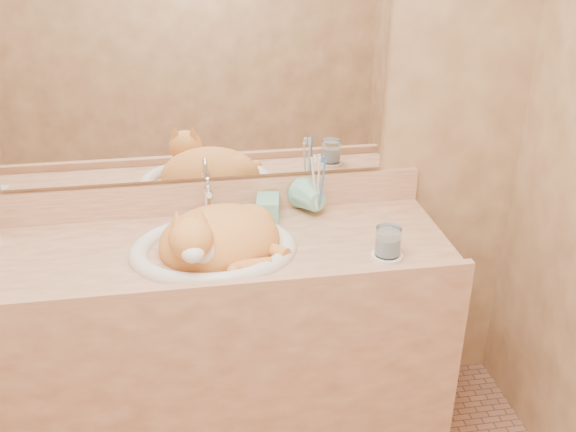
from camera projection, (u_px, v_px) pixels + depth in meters
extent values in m
cube|color=#936842|center=(193.00, 103.00, 2.13)|extent=(2.40, 0.02, 2.50)
cube|color=white|center=(190.00, 62.00, 2.05)|extent=(1.30, 0.02, 0.80)
imported|color=#7BC4AB|center=(267.00, 203.00, 2.17)|extent=(0.09, 0.09, 0.17)
imported|color=#7BC4AB|center=(318.00, 204.00, 2.23)|extent=(0.15, 0.15, 0.11)
cylinder|color=white|center=(387.00, 256.00, 2.01)|extent=(0.10, 0.10, 0.01)
cylinder|color=white|center=(388.00, 241.00, 1.99)|extent=(0.08, 0.08, 0.09)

